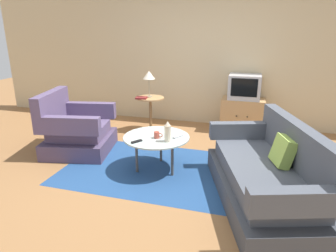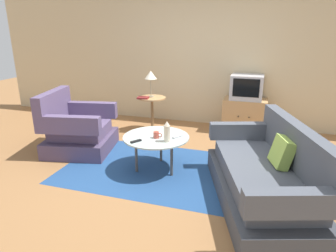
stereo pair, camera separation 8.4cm
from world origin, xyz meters
TOP-DOWN VIEW (x-y plane):
  - ground_plane at (0.00, 0.00)m, footprint 16.00×16.00m
  - back_wall at (0.00, 2.25)m, footprint 9.00×0.12m
  - area_rug at (-0.15, -0.08)m, footprint 2.50×1.65m
  - armchair at (-1.56, 0.19)m, footprint 1.10×1.13m
  - couch at (1.25, -0.48)m, footprint 1.41×2.05m
  - coffee_table at (-0.15, -0.08)m, footprint 0.88×0.88m
  - side_table at (-0.77, 1.45)m, footprint 0.50×0.50m
  - tv_stand at (0.87, 1.93)m, footprint 0.78×0.47m
  - television at (0.87, 1.94)m, footprint 0.56×0.47m
  - table_lamp at (-0.79, 1.46)m, footprint 0.22×0.22m
  - vase at (0.05, -0.22)m, footprint 0.08×0.08m
  - mug at (-0.12, -0.14)m, footprint 0.12×0.07m
  - tv_remote_dark at (-0.32, -0.35)m, footprint 0.12×0.15m
  - tv_remote_silver at (0.13, -0.04)m, footprint 0.11×0.16m
  - book at (-0.89, 1.30)m, footprint 0.22×0.18m

SIDE VIEW (x-z plane):
  - ground_plane at x=0.00m, z-range 0.00..0.00m
  - area_rug at x=-0.15m, z-range 0.00..0.00m
  - couch at x=1.25m, z-range -0.15..0.73m
  - tv_stand at x=0.87m, z-range 0.00..0.60m
  - armchair at x=-1.56m, z-range -0.15..0.78m
  - coffee_table at x=-0.15m, z-range 0.20..0.68m
  - side_table at x=-0.77m, z-range 0.14..0.77m
  - tv_remote_dark at x=-0.32m, z-range 0.48..0.50m
  - tv_remote_silver at x=0.13m, z-range 0.48..0.50m
  - mug at x=-0.12m, z-range 0.48..0.56m
  - vase at x=0.05m, z-range 0.47..0.74m
  - book at x=-0.89m, z-range 0.63..0.66m
  - television at x=0.87m, z-range 0.60..1.04m
  - table_lamp at x=-0.79m, z-range 0.78..1.26m
  - back_wall at x=0.00m, z-range 0.00..2.70m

